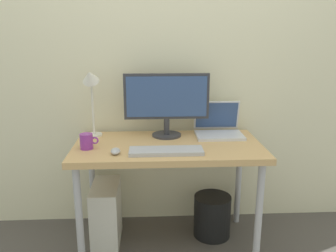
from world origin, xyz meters
TOP-DOWN VIEW (x-y plane):
  - ground_plane at (0.00, 0.00)m, footprint 6.00×6.00m
  - back_wall at (0.00, 0.37)m, footprint 4.40×0.04m
  - desk at (0.00, 0.00)m, footprint 1.20×0.63m
  - monitor at (-0.00, 0.18)m, footprint 0.58×0.20m
  - laptop at (0.36, 0.20)m, footprint 0.32×0.27m
  - desk_lamp at (-0.50, 0.18)m, footprint 0.11×0.16m
  - keyboard at (-0.02, -0.17)m, footprint 0.44×0.14m
  - mouse at (-0.32, -0.17)m, footprint 0.06×0.09m
  - coffee_mug at (-0.50, -0.07)m, footprint 0.11×0.08m
  - computer_tower at (-0.42, 0.04)m, footprint 0.18×0.36m
  - wastebasket at (0.32, 0.08)m, footprint 0.26×0.26m

SIDE VIEW (x-z plane):
  - ground_plane at x=0.00m, z-range 0.00..0.00m
  - wastebasket at x=0.32m, z-range 0.00..0.30m
  - computer_tower at x=-0.42m, z-range 0.00..0.42m
  - desk at x=0.00m, z-range 0.29..1.00m
  - keyboard at x=-0.02m, z-range 0.72..0.74m
  - mouse at x=-0.32m, z-range 0.72..0.75m
  - coffee_mug at x=-0.50m, z-range 0.72..0.81m
  - laptop at x=0.36m, z-range 0.66..0.89m
  - monitor at x=0.00m, z-range 0.75..1.18m
  - desk_lamp at x=-0.50m, z-range 0.82..1.30m
  - back_wall at x=0.00m, z-range 0.00..2.60m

